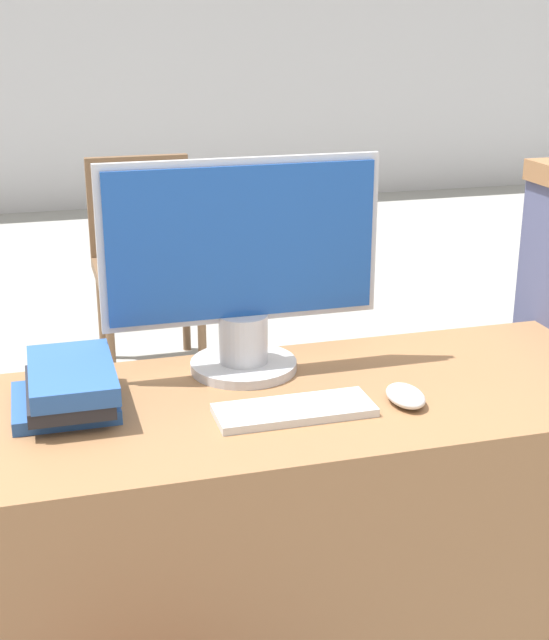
% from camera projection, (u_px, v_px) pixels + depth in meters
% --- Properties ---
extents(wall_back, '(12.00, 0.06, 2.80)m').
position_uv_depth(wall_back, '(73.00, 24.00, 6.64)').
color(wall_back, silver).
rests_on(wall_back, ground_plane).
extents(desk, '(1.47, 0.55, 0.77)m').
position_uv_depth(desk, '(278.00, 565.00, 1.88)').
color(desk, '#8C603D').
rests_on(desk, ground_plane).
extents(monitor, '(0.58, 0.23, 0.45)m').
position_uv_depth(monitor, '(242.00, 268.00, 1.82)').
color(monitor, '#B7B7BC').
rests_on(monitor, desk).
extents(keyboard, '(0.30, 0.11, 0.02)m').
position_uv_depth(keyboard, '(294.00, 410.00, 1.68)').
color(keyboard, silver).
rests_on(keyboard, desk).
extents(mouse, '(0.07, 0.11, 0.03)m').
position_uv_depth(mouse, '(406.00, 396.00, 1.72)').
color(mouse, silver).
rests_on(mouse, desk).
extents(book_stack, '(0.20, 0.26, 0.09)m').
position_uv_depth(book_stack, '(69.00, 388.00, 1.69)').
color(book_stack, '#285199').
rests_on(book_stack, desk).
extents(far_chair, '(0.44, 0.44, 0.90)m').
position_uv_depth(far_chair, '(144.00, 251.00, 3.82)').
color(far_chair, brown).
rests_on(far_chair, ground_plane).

